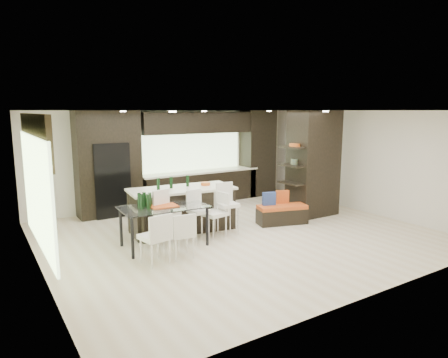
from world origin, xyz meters
TOP-DOWN VIEW (x-y plane):
  - ground at (0.00, 0.00)m, footprint 8.00×8.00m
  - back_wall at (0.00, 3.50)m, footprint 8.00×0.02m
  - left_wall at (-4.00, 0.00)m, footprint 0.02×7.00m
  - right_wall at (4.00, 0.00)m, footprint 0.02×7.00m
  - ceiling at (0.00, 0.00)m, footprint 8.00×7.00m
  - window_left at (-3.96, 0.20)m, footprint 0.04×3.20m
  - window_back at (0.60, 3.46)m, footprint 3.40×0.04m
  - stone_accent at (-3.93, 0.20)m, footprint 0.08×3.00m
  - ceiling_spots at (0.00, 0.25)m, footprint 4.00×3.00m
  - back_cabinetry at (0.50, 3.17)m, footprint 6.80×0.68m
  - refrigerator at (-1.90, 3.12)m, footprint 0.90×0.68m
  - partition_column at (2.60, 0.40)m, footprint 1.20×0.80m
  - kitchen_island at (-0.91, 0.95)m, footprint 2.45×1.26m
  - stool_left at (-1.63, 0.14)m, footprint 0.50×0.50m
  - stool_mid at (-0.91, 0.15)m, footprint 0.43×0.43m
  - stool_right at (-0.19, 0.14)m, footprint 0.44×0.44m
  - bench at (1.35, 0.13)m, footprint 1.27×0.77m
  - floor_vase at (2.30, 0.49)m, footprint 0.49×0.49m
  - dining_table at (-1.69, 0.17)m, footprint 1.74×1.04m
  - chair_near at (-1.69, -0.60)m, footprint 0.48×0.48m
  - chair_far at (-2.22, -0.62)m, footprint 0.54×0.54m
  - chair_end at (-0.53, 0.17)m, footprint 0.55×0.55m

SIDE VIEW (x-z plane):
  - ground at x=0.00m, z-range 0.00..0.00m
  - bench at x=1.35m, z-range 0.00..0.46m
  - chair_near at x=-1.69m, z-range 0.00..0.80m
  - dining_table at x=-1.69m, z-range 0.00..0.81m
  - stool_mid at x=-0.91m, z-range 0.00..0.85m
  - chair_far at x=-2.22m, z-range 0.00..0.86m
  - chair_end at x=-0.53m, z-range 0.00..0.88m
  - stool_left at x=-1.63m, z-range 0.00..0.91m
  - stool_right at x=-0.19m, z-range 0.00..0.91m
  - kitchen_island at x=-0.91m, z-range 0.00..0.98m
  - floor_vase at x=2.30m, z-range 0.00..1.30m
  - refrigerator at x=-1.90m, z-range 0.00..1.90m
  - back_wall at x=0.00m, z-range 0.00..2.70m
  - left_wall at x=-4.00m, z-range 0.00..2.70m
  - right_wall at x=4.00m, z-range 0.00..2.70m
  - window_left at x=-3.96m, z-range 0.40..2.30m
  - back_cabinetry at x=0.50m, z-range 0.00..2.70m
  - partition_column at x=2.60m, z-range 0.00..2.70m
  - window_back at x=0.60m, z-range 0.95..2.15m
  - stone_accent at x=-3.93m, z-range 1.85..2.65m
  - ceiling_spots at x=0.00m, z-range 2.67..2.69m
  - ceiling at x=0.00m, z-range 2.69..2.71m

